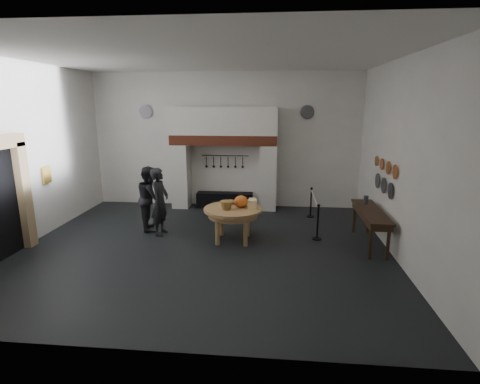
# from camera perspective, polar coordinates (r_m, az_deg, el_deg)

# --- Properties ---
(floor) EXTENTS (9.00, 8.00, 0.02)m
(floor) POSITION_cam_1_polar(r_m,az_deg,el_deg) (9.43, -5.41, -8.40)
(floor) COLOR black
(floor) RESTS_ON ground
(ceiling) EXTENTS (9.00, 8.00, 0.02)m
(ceiling) POSITION_cam_1_polar(r_m,az_deg,el_deg) (8.81, -6.09, 19.89)
(ceiling) COLOR silver
(ceiling) RESTS_ON wall_back
(wall_back) EXTENTS (9.00, 0.02, 4.50)m
(wall_back) POSITION_cam_1_polar(r_m,az_deg,el_deg) (12.77, -2.26, 7.84)
(wall_back) COLOR white
(wall_back) RESTS_ON floor
(wall_front) EXTENTS (9.00, 0.02, 4.50)m
(wall_front) POSITION_cam_1_polar(r_m,az_deg,el_deg) (5.05, -14.44, -1.38)
(wall_front) COLOR white
(wall_front) RESTS_ON floor
(wall_left) EXTENTS (0.02, 8.00, 4.50)m
(wall_left) POSITION_cam_1_polar(r_m,az_deg,el_deg) (10.67, -30.27, 4.89)
(wall_left) COLOR white
(wall_left) RESTS_ON floor
(wall_right) EXTENTS (0.02, 8.00, 4.50)m
(wall_right) POSITION_cam_1_polar(r_m,az_deg,el_deg) (9.12, 23.33, 4.46)
(wall_right) COLOR white
(wall_right) RESTS_ON floor
(chimney_pier_left) EXTENTS (0.55, 0.70, 2.15)m
(chimney_pier_left) POSITION_cam_1_polar(r_m,az_deg,el_deg) (12.88, -8.94, 2.45)
(chimney_pier_left) COLOR silver
(chimney_pier_left) RESTS_ON floor
(chimney_pier_right) EXTENTS (0.55, 0.70, 2.15)m
(chimney_pier_right) POSITION_cam_1_polar(r_m,az_deg,el_deg) (12.48, 4.31, 2.22)
(chimney_pier_right) COLOR silver
(chimney_pier_right) RESTS_ON floor
(hearth_brick_band) EXTENTS (3.50, 0.72, 0.32)m
(hearth_brick_band) POSITION_cam_1_polar(r_m,az_deg,el_deg) (12.41, -2.48, 7.95)
(hearth_brick_band) COLOR #9E442B
(hearth_brick_band) RESTS_ON chimney_pier_left
(chimney_hood) EXTENTS (3.50, 0.70, 0.90)m
(chimney_hood) POSITION_cam_1_polar(r_m,az_deg,el_deg) (12.37, -2.51, 10.77)
(chimney_hood) COLOR silver
(chimney_hood) RESTS_ON hearth_brick_band
(iron_range) EXTENTS (1.90, 0.45, 0.50)m
(iron_range) POSITION_cam_1_polar(r_m,az_deg,el_deg) (12.85, -2.34, -1.20)
(iron_range) COLOR black
(iron_range) RESTS_ON floor
(utensil_rail) EXTENTS (1.60, 0.02, 0.02)m
(utensil_rail) POSITION_cam_1_polar(r_m,az_deg,el_deg) (12.75, -2.29, 5.57)
(utensil_rail) COLOR black
(utensil_rail) RESTS_ON wall_back
(door_recess) EXTENTS (0.04, 1.10, 2.50)m
(door_recess) POSITION_cam_1_polar(r_m,az_deg,el_deg) (10.04, -32.71, -1.69)
(door_recess) COLOR black
(door_recess) RESTS_ON floor
(door_jamb_far) EXTENTS (0.22, 0.30, 2.60)m
(door_jamb_far) POSITION_cam_1_polar(r_m,az_deg,el_deg) (10.52, -30.06, -0.47)
(door_jamb_far) COLOR tan
(door_jamb_far) RESTS_ON floor
(wall_plaque) EXTENTS (0.05, 0.34, 0.44)m
(wall_plaque) POSITION_cam_1_polar(r_m,az_deg,el_deg) (11.39, -27.38, 2.33)
(wall_plaque) COLOR gold
(wall_plaque) RESTS_ON wall_left
(work_table) EXTENTS (1.76, 1.76, 0.07)m
(work_table) POSITION_cam_1_polar(r_m,az_deg,el_deg) (9.59, -1.08, -2.66)
(work_table) COLOR tan
(work_table) RESTS_ON floor
(pumpkin) EXTENTS (0.36, 0.36, 0.31)m
(pumpkin) POSITION_cam_1_polar(r_m,az_deg,el_deg) (9.61, 0.17, -1.44)
(pumpkin) COLOR orange
(pumpkin) RESTS_ON work_table
(cheese_block_big) EXTENTS (0.22, 0.22, 0.24)m
(cheese_block_big) POSITION_cam_1_polar(r_m,az_deg,el_deg) (9.46, 1.90, -1.92)
(cheese_block_big) COLOR #FFDC98
(cheese_block_big) RESTS_ON work_table
(cheese_block_small) EXTENTS (0.18, 0.18, 0.20)m
(cheese_block_small) POSITION_cam_1_polar(r_m,az_deg,el_deg) (9.75, 1.89, -1.56)
(cheese_block_small) COLOR #E8DF8A
(cheese_block_small) RESTS_ON work_table
(wicker_basket) EXTENTS (0.38, 0.38, 0.22)m
(wicker_basket) POSITION_cam_1_polar(r_m,az_deg,el_deg) (9.42, -2.09, -2.04)
(wicker_basket) COLOR olive
(wicker_basket) RESTS_ON work_table
(bread_loaf) EXTENTS (0.31, 0.18, 0.13)m
(bread_loaf) POSITION_cam_1_polar(r_m,az_deg,el_deg) (9.91, -1.42, -1.53)
(bread_loaf) COLOR olive
(bread_loaf) RESTS_ON work_table
(visitor_near) EXTENTS (0.49, 0.70, 1.83)m
(visitor_near) POSITION_cam_1_polar(r_m,az_deg,el_deg) (10.26, -12.11, -1.44)
(visitor_near) COLOR black
(visitor_near) RESTS_ON floor
(visitor_far) EXTENTS (0.92, 1.05, 1.80)m
(visitor_far) POSITION_cam_1_polar(r_m,az_deg,el_deg) (10.76, -13.51, -0.92)
(visitor_far) COLOR black
(visitor_far) RESTS_ON floor
(side_table) EXTENTS (0.55, 2.20, 0.06)m
(side_table) POSITION_cam_1_polar(r_m,az_deg,el_deg) (9.85, 19.34, -2.82)
(side_table) COLOR #342013
(side_table) RESTS_ON floor
(pewter_jug) EXTENTS (0.12, 0.12, 0.22)m
(pewter_jug) POSITION_cam_1_polar(r_m,az_deg,el_deg) (10.38, 18.64, -1.15)
(pewter_jug) COLOR #49494D
(pewter_jug) RESTS_ON side_table
(copper_pan_a) EXTENTS (0.03, 0.34, 0.34)m
(copper_pan_a) POSITION_cam_1_polar(r_m,az_deg,el_deg) (9.34, 22.56, 2.86)
(copper_pan_a) COLOR #C6662D
(copper_pan_a) RESTS_ON wall_right
(copper_pan_b) EXTENTS (0.03, 0.32, 0.32)m
(copper_pan_b) POSITION_cam_1_polar(r_m,az_deg,el_deg) (9.86, 21.66, 3.45)
(copper_pan_b) COLOR #C6662D
(copper_pan_b) RESTS_ON wall_right
(copper_pan_c) EXTENTS (0.03, 0.30, 0.30)m
(copper_pan_c) POSITION_cam_1_polar(r_m,az_deg,el_deg) (10.38, 20.84, 3.98)
(copper_pan_c) COLOR #C6662D
(copper_pan_c) RESTS_ON wall_right
(copper_pan_d) EXTENTS (0.03, 0.28, 0.28)m
(copper_pan_d) POSITION_cam_1_polar(r_m,az_deg,el_deg) (10.91, 20.10, 4.47)
(copper_pan_d) COLOR #C6662D
(copper_pan_d) RESTS_ON wall_right
(pewter_plate_left) EXTENTS (0.03, 0.40, 0.40)m
(pewter_plate_left) POSITION_cam_1_polar(r_m,az_deg,el_deg) (9.62, 21.96, 0.15)
(pewter_plate_left) COLOR #4C4C51
(pewter_plate_left) RESTS_ON wall_right
(pewter_plate_mid) EXTENTS (0.03, 0.40, 0.40)m
(pewter_plate_mid) POSITION_cam_1_polar(r_m,az_deg,el_deg) (10.19, 21.03, 0.93)
(pewter_plate_mid) COLOR #4C4C51
(pewter_plate_mid) RESTS_ON wall_right
(pewter_plate_right) EXTENTS (0.03, 0.40, 0.40)m
(pewter_plate_right) POSITION_cam_1_polar(r_m,az_deg,el_deg) (10.75, 20.21, 1.63)
(pewter_plate_right) COLOR #4C4C51
(pewter_plate_right) RESTS_ON wall_right
(pewter_plate_back_left) EXTENTS (0.44, 0.03, 0.44)m
(pewter_plate_back_left) POSITION_cam_1_polar(r_m,az_deg,el_deg) (13.30, -14.18, 11.78)
(pewter_plate_back_left) COLOR #4C4C51
(pewter_plate_back_left) RESTS_ON wall_back
(pewter_plate_back_right) EXTENTS (0.44, 0.03, 0.44)m
(pewter_plate_back_right) POSITION_cam_1_polar(r_m,az_deg,el_deg) (12.59, 10.22, 11.89)
(pewter_plate_back_right) COLOR #4C4C51
(pewter_plate_back_right) RESTS_ON wall_back
(barrier_post_near) EXTENTS (0.05, 0.05, 0.90)m
(barrier_post_near) POSITION_cam_1_polar(r_m,az_deg,el_deg) (9.98, 11.76, -4.64)
(barrier_post_near) COLOR black
(barrier_post_near) RESTS_ON floor
(barrier_post_far) EXTENTS (0.05, 0.05, 0.90)m
(barrier_post_far) POSITION_cam_1_polar(r_m,az_deg,el_deg) (11.89, 10.76, -1.65)
(barrier_post_far) COLOR black
(barrier_post_far) RESTS_ON floor
(barrier_rope) EXTENTS (0.04, 2.00, 0.04)m
(barrier_rope) POSITION_cam_1_polar(r_m,az_deg,el_deg) (10.83, 11.31, -0.98)
(barrier_rope) COLOR silver
(barrier_rope) RESTS_ON barrier_post_near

